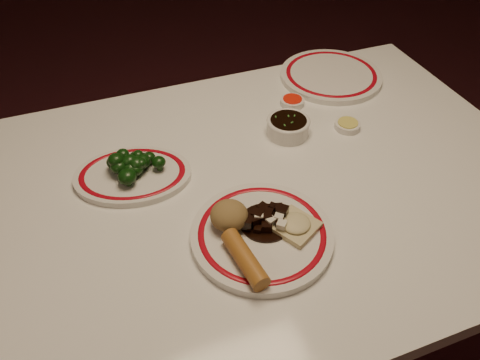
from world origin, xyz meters
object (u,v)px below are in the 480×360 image
broccoli_plate (133,175)px  fried_wonton (296,225)px  rice_mound (229,215)px  stirfry_heap (265,219)px  soy_bowl (288,127)px  spring_roll (245,259)px  broccoli_pile (131,164)px  dining_table (276,205)px  main_plate (262,235)px

broccoli_plate → fried_wonton: bearing=-46.0°
rice_mound → stirfry_heap: 0.07m
fried_wonton → broccoli_plate: 0.38m
broccoli_plate → soy_bowl: 0.39m
spring_roll → broccoli_pile: broccoli_pile is taller
dining_table → broccoli_plate: bearing=160.5°
dining_table → fried_wonton: fried_wonton is taller
main_plate → broccoli_plate: (-0.20, 0.26, -0.00)m
stirfry_heap → broccoli_plate: size_ratio=0.36×
fried_wonton → soy_bowl: bearing=67.6°
broccoli_pile → soy_bowl: bearing=3.9°
broccoli_plate → rice_mound: bearing=-56.0°
broccoli_pile → soy_bowl: 0.39m
main_plate → stirfry_heap: stirfry_heap is taller
spring_roll → stirfry_heap: size_ratio=1.19×
broccoli_pile → broccoli_plate: bearing=-162.2°
spring_roll → dining_table: bearing=45.7°
broccoli_plate → broccoli_pile: size_ratio=2.40×
rice_mound → stirfry_heap: bearing=-18.0°
main_plate → spring_roll: (-0.06, -0.06, 0.02)m
dining_table → main_plate: main_plate is taller
rice_mound → spring_roll: size_ratio=0.59×
stirfry_heap → broccoli_pile: broccoli_pile is taller
dining_table → stirfry_heap: (-0.09, -0.13, 0.12)m
fried_wonton → stirfry_heap: bearing=146.9°
broccoli_pile → main_plate: bearing=-52.6°
main_plate → fried_wonton: fried_wonton is taller
main_plate → broccoli_pile: (-0.20, 0.26, 0.03)m
rice_mound → spring_roll: (-0.01, -0.10, -0.01)m
dining_table → stirfry_heap: size_ratio=11.40×
dining_table → main_plate: (-0.10, -0.15, 0.10)m
rice_mound → fried_wonton: bearing=-25.0°
main_plate → broccoli_plate: bearing=127.7°
rice_mound → soy_bowl: size_ratio=0.71×
dining_table → spring_roll: size_ratio=9.58×
rice_mound → stirfry_heap: (0.07, -0.02, -0.01)m
dining_table → broccoli_plate: broccoli_plate is taller
main_plate → soy_bowl: bearing=56.7°
main_plate → spring_roll: 0.09m
rice_mound → main_plate: bearing=-37.1°
stirfry_heap → soy_bowl: 0.32m
stirfry_heap → broccoli_pile: bearing=131.3°
spring_roll → stirfry_heap: 0.11m
dining_table → fried_wonton: (-0.04, -0.17, 0.12)m
broccoli_plate → stirfry_heap: bearing=-48.4°
dining_table → soy_bowl: soy_bowl is taller
broccoli_pile → spring_roll: bearing=-66.3°
dining_table → broccoli_plate: 0.34m
rice_mound → fried_wonton: rice_mound is taller
dining_table → soy_bowl: (0.09, 0.13, 0.11)m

